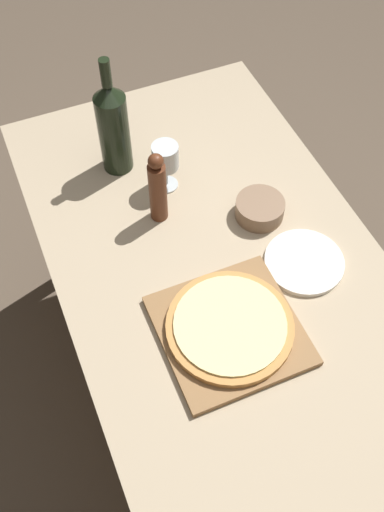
% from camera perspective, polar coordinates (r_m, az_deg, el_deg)
% --- Properties ---
extents(ground_plane, '(12.00, 12.00, 0.00)m').
position_cam_1_polar(ground_plane, '(2.16, 2.73, -13.93)').
color(ground_plane, brown).
extents(dining_table, '(0.81, 1.59, 0.77)m').
position_cam_1_polar(dining_table, '(1.56, 3.68, -4.92)').
color(dining_table, tan).
rests_on(dining_table, ground_plane).
extents(cutting_board, '(0.32, 0.32, 0.02)m').
position_cam_1_polar(cutting_board, '(1.40, 3.58, -7.07)').
color(cutting_board, olive).
rests_on(cutting_board, dining_table).
extents(pizza, '(0.30, 0.30, 0.02)m').
position_cam_1_polar(pizza, '(1.39, 3.63, -6.67)').
color(pizza, '#C68947').
rests_on(pizza, cutting_board).
extents(wine_bottle, '(0.09, 0.09, 0.36)m').
position_cam_1_polar(wine_bottle, '(1.64, -7.51, 12.10)').
color(wine_bottle, black).
rests_on(wine_bottle, dining_table).
extents(pepper_mill, '(0.05, 0.05, 0.22)m').
position_cam_1_polar(pepper_mill, '(1.53, -3.29, 6.43)').
color(pepper_mill, '#5B2D19').
rests_on(pepper_mill, dining_table).
extents(wine_glass, '(0.07, 0.07, 0.15)m').
position_cam_1_polar(wine_glass, '(1.60, -2.55, 9.28)').
color(wine_glass, silver).
rests_on(wine_glass, dining_table).
extents(small_bowl, '(0.13, 0.13, 0.05)m').
position_cam_1_polar(small_bowl, '(1.60, 6.47, 4.50)').
color(small_bowl, '#84664C').
rests_on(small_bowl, dining_table).
extents(dinner_plate, '(0.20, 0.20, 0.01)m').
position_cam_1_polar(dinner_plate, '(1.53, 10.63, -0.57)').
color(dinner_plate, silver).
rests_on(dinner_plate, dining_table).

